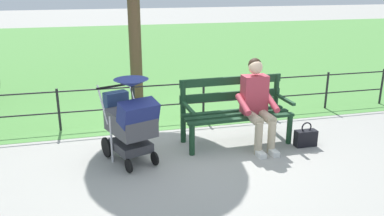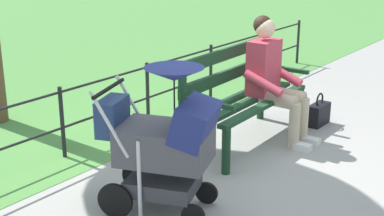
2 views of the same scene
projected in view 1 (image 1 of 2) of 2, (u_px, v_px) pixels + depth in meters
The scene contains 7 objects.
ground_plane at pixel (186, 149), 5.78m from camera, with size 60.00×60.00×0.00m, color #9E9B93.
grass_lawn at pixel (128, 50), 13.90m from camera, with size 40.00×16.00×0.01m, color #518E42.
park_bench at pixel (235, 108), 5.90m from camera, with size 1.62×0.65×0.96m.
person_on_bench at pixel (257, 101), 5.71m from camera, with size 0.54×0.74×1.28m.
stroller at pixel (130, 120), 5.20m from camera, with size 0.77×1.00×1.15m.
handbag at pixel (306, 138), 5.84m from camera, with size 0.32×0.14×0.37m.
park_fence at pixel (197, 96), 6.88m from camera, with size 8.44×0.04×0.70m.
Camera 1 is at (1.21, 5.18, 2.33)m, focal length 37.33 mm.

